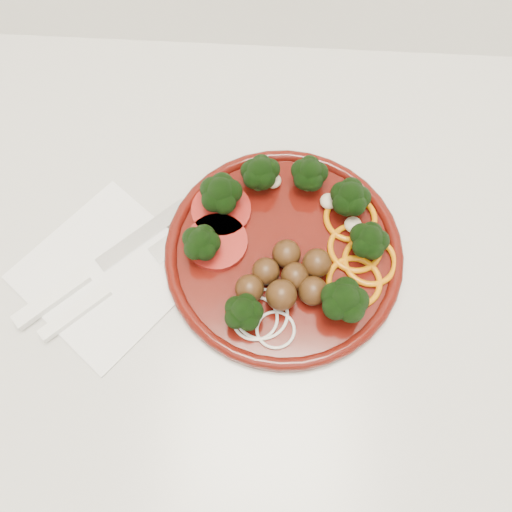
# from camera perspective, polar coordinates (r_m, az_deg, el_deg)

# --- Properties ---
(counter) EXTENTS (2.40, 0.60, 0.90)m
(counter) POSITION_cam_1_polar(r_m,az_deg,el_deg) (1.07, 2.94, -9.51)
(counter) COLOR white
(counter) RESTS_ON ground
(plate) EXTENTS (0.26, 0.26, 0.06)m
(plate) POSITION_cam_1_polar(r_m,az_deg,el_deg) (0.62, 2.89, 1.15)
(plate) COLOR #430C07
(plate) RESTS_ON counter
(napkin) EXTENTS (0.23, 0.23, 0.00)m
(napkin) POSITION_cam_1_polar(r_m,az_deg,el_deg) (0.65, -14.61, -1.61)
(napkin) COLOR white
(napkin) RESTS_ON counter
(knife) EXTENTS (0.18, 0.17, 0.01)m
(knife) POSITION_cam_1_polar(r_m,az_deg,el_deg) (0.65, -17.02, -2.07)
(knife) COLOR silver
(knife) RESTS_ON napkin
(fork) EXTENTS (0.16, 0.15, 0.01)m
(fork) POSITION_cam_1_polar(r_m,az_deg,el_deg) (0.63, -15.89, -4.16)
(fork) COLOR white
(fork) RESTS_ON napkin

